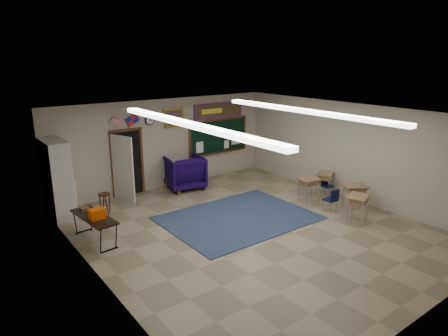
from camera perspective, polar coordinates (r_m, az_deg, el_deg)
floor at (r=10.54m, az=3.97°, el=-8.75°), size 9.00×9.00×0.00m
back_wall at (r=13.61m, az=-8.39°, el=3.46°), size 8.00×0.04×3.00m
front_wall at (r=7.45m, az=27.71°, el=-8.80°), size 8.00×0.04×3.00m
left_wall at (r=8.10m, az=-17.90°, el=-5.77°), size 0.04×9.00×3.00m
right_wall at (r=12.91m, az=17.68°, el=2.20°), size 0.04×9.00×3.00m
ceiling at (r=9.68m, az=4.31°, el=7.61°), size 8.00×9.00×0.04m
area_rug at (r=11.21m, az=2.06°, el=-7.10°), size 4.00×3.00×0.02m
fluorescent_strips at (r=9.69m, az=4.30°, el=7.26°), size 3.86×6.00×0.10m
doorway at (r=12.96m, az=-13.81°, el=0.52°), size 1.10×0.89×2.16m
chalkboard at (r=14.74m, az=-0.78°, el=4.43°), size 2.55×0.14×1.30m
bulletin_board at (r=14.58m, az=-0.81°, el=8.23°), size 2.10×0.05×0.55m
framed_art_print at (r=13.60m, az=-7.16°, el=7.13°), size 0.75×0.05×0.65m
wall_clock at (r=13.18m, az=-10.57°, el=6.71°), size 0.32×0.05×0.32m
wall_flags at (r=12.79m, az=-13.97°, el=6.83°), size 1.16×0.06×0.70m
storage_cabinet at (r=11.83m, az=-22.69°, el=-1.53°), size 0.59×1.25×2.20m
wingback_armchair at (r=13.56m, az=-5.67°, el=-0.60°), size 1.41×1.44×1.12m
student_chair_reading at (r=13.49m, az=-7.34°, el=-1.33°), size 0.44×0.44×0.86m
student_chair_desk_a at (r=11.91m, az=14.95°, el=-4.47°), size 0.38×0.38×0.71m
student_chair_desk_b at (r=13.10m, az=14.50°, el=-2.58°), size 0.40×0.40×0.71m
student_desk_front_left at (r=12.50m, az=12.07°, el=-2.96°), size 0.67×0.53×0.76m
student_desk_front_right at (r=13.26m, az=14.16°, el=-2.05°), size 0.77×0.71×0.75m
student_desk_back_left at (r=11.29m, az=18.50°, el=-5.44°), size 0.79×0.69×0.79m
student_desk_back_right at (r=12.23m, az=18.17°, el=-3.85°), size 0.78×0.72×0.76m
folding_table at (r=10.25m, az=-17.96°, el=-8.07°), size 0.68×1.62×0.90m
wooden_stool at (r=11.87m, az=-16.64°, el=-4.87°), size 0.35×0.35×0.61m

